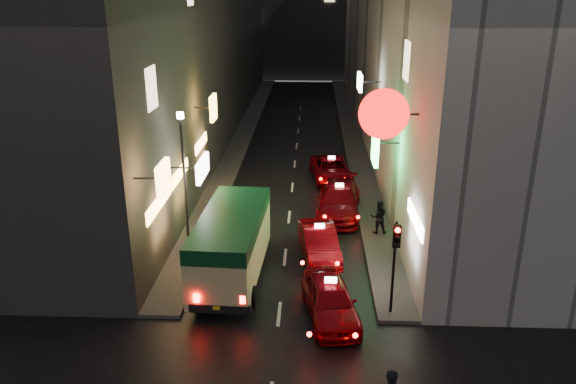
# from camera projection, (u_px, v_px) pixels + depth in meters

# --- Properties ---
(building_left) EXTENTS (7.52, 52.00, 18.00)m
(building_left) POSITION_uv_depth(u_px,v_px,m) (190.00, 16.00, 41.33)
(building_left) COLOR #34322F
(building_left) RESTS_ON ground
(building_right) EXTENTS (8.21, 52.00, 18.00)m
(building_right) POSITION_uv_depth(u_px,v_px,m) (408.00, 16.00, 40.69)
(building_right) COLOR #B8B3A8
(building_right) RESTS_ON ground
(sidewalk_left) EXTENTS (1.50, 52.00, 0.15)m
(sidewalk_left) POSITION_uv_depth(u_px,v_px,m) (244.00, 134.00, 44.29)
(sidewalk_left) COLOR #484542
(sidewalk_left) RESTS_ON ground
(sidewalk_right) EXTENTS (1.50, 52.00, 0.15)m
(sidewalk_right) POSITION_uv_depth(u_px,v_px,m) (352.00, 135.00, 43.95)
(sidewalk_right) COLOR #484542
(sidewalk_right) RESTS_ON ground
(minibus) EXTENTS (2.59, 6.60, 2.80)m
(minibus) POSITION_uv_depth(u_px,v_px,m) (232.00, 239.00, 22.10)
(minibus) COLOR #CBC27F
(minibus) RESTS_ON ground
(taxi_near) EXTENTS (2.95, 5.41, 1.80)m
(taxi_near) POSITION_uv_depth(u_px,v_px,m) (330.00, 297.00, 19.80)
(taxi_near) COLOR #73030A
(taxi_near) RESTS_ON ground
(taxi_second) EXTENTS (2.68, 5.15, 1.73)m
(taxi_second) POSITION_uv_depth(u_px,v_px,m) (319.00, 240.00, 24.32)
(taxi_second) COLOR #73030A
(taxi_second) RESTS_ON ground
(taxi_third) EXTENTS (2.73, 5.72, 1.93)m
(taxi_third) POSITION_uv_depth(u_px,v_px,m) (339.00, 198.00, 28.74)
(taxi_third) COLOR #73030A
(taxi_third) RESTS_ON ground
(taxi_far) EXTENTS (2.55, 5.02, 1.70)m
(taxi_far) POSITION_uv_depth(u_px,v_px,m) (331.00, 168.00, 33.93)
(taxi_far) COLOR #73030A
(taxi_far) RESTS_ON ground
(pedestrian_sidewalk) EXTENTS (0.70, 0.45, 1.82)m
(pedestrian_sidewalk) POSITION_uv_depth(u_px,v_px,m) (379.00, 215.00, 26.20)
(pedestrian_sidewalk) COLOR black
(pedestrian_sidewalk) RESTS_ON sidewalk_right
(traffic_light) EXTENTS (0.26, 0.43, 3.50)m
(traffic_light) POSITION_uv_depth(u_px,v_px,m) (396.00, 249.00, 19.13)
(traffic_light) COLOR black
(traffic_light) RESTS_ON sidewalk_right
(lamp_post) EXTENTS (0.28, 0.28, 6.22)m
(lamp_post) POSITION_uv_depth(u_px,v_px,m) (184.00, 175.00, 23.34)
(lamp_post) COLOR black
(lamp_post) RESTS_ON sidewalk_left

